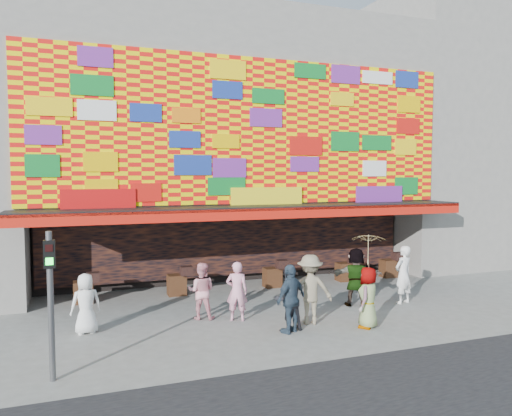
# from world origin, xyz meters

# --- Properties ---
(ground) EXTENTS (90.00, 90.00, 0.00)m
(ground) POSITION_xyz_m (0.00, 0.00, 0.00)
(ground) COLOR slate
(ground) RESTS_ON ground
(shop_building) EXTENTS (15.20, 9.40, 10.00)m
(shop_building) POSITION_xyz_m (0.00, 8.18, 5.23)
(shop_building) COLOR gray
(shop_building) RESTS_ON ground
(neighbor_right) EXTENTS (11.00, 8.00, 12.00)m
(neighbor_right) POSITION_xyz_m (13.00, 8.00, 6.00)
(neighbor_right) COLOR gray
(neighbor_right) RESTS_ON ground
(signal_left) EXTENTS (0.22, 0.20, 3.00)m
(signal_left) POSITION_xyz_m (-6.20, -1.50, 1.86)
(signal_left) COLOR #59595B
(signal_left) RESTS_ON ground
(ped_a) EXTENTS (0.84, 0.63, 1.56)m
(ped_a) POSITION_xyz_m (-5.49, 1.37, 0.78)
(ped_a) COLOR white
(ped_a) RESTS_ON ground
(ped_b) EXTENTS (0.71, 0.60, 1.67)m
(ped_b) POSITION_xyz_m (-1.49, 1.12, 0.83)
(ped_b) COLOR pink
(ped_b) RESTS_ON ground
(ped_c) EXTENTS (0.90, 0.76, 1.66)m
(ped_c) POSITION_xyz_m (-0.52, -0.22, 0.83)
(ped_c) COLOR black
(ped_c) RESTS_ON ground
(ped_d) EXTENTS (1.38, 1.03, 1.91)m
(ped_d) POSITION_xyz_m (0.31, 0.15, 0.95)
(ped_d) COLOR gray
(ped_d) RESTS_ON ground
(ped_e) EXTENTS (1.13, 0.87, 1.79)m
(ped_e) POSITION_xyz_m (-0.51, -0.38, 0.89)
(ped_e) COLOR #2E3F50
(ped_e) RESTS_ON ground
(ped_f) EXTENTS (1.76, 1.19, 1.82)m
(ped_f) POSITION_xyz_m (2.49, 1.34, 0.91)
(ped_f) COLOR gray
(ped_f) RESTS_ON ground
(ped_g) EXTENTS (0.94, 0.92, 1.63)m
(ped_g) POSITION_xyz_m (1.60, -0.72, 0.82)
(ped_g) COLOR gray
(ped_g) RESTS_ON ground
(ped_h) EXTENTS (0.76, 0.59, 1.84)m
(ped_h) POSITION_xyz_m (4.06, 1.07, 0.92)
(ped_h) COLOR white
(ped_h) RESTS_ON ground
(ped_i) EXTENTS (0.96, 0.86, 1.61)m
(ped_i) POSITION_xyz_m (-2.39, 1.61, 0.80)
(ped_i) COLOR pink
(ped_i) RESTS_ON ground
(parasol) EXTENTS (1.12, 1.13, 1.78)m
(parasol) POSITION_xyz_m (1.60, -0.72, 2.11)
(parasol) COLOR #FFEDA0
(parasol) RESTS_ON ground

